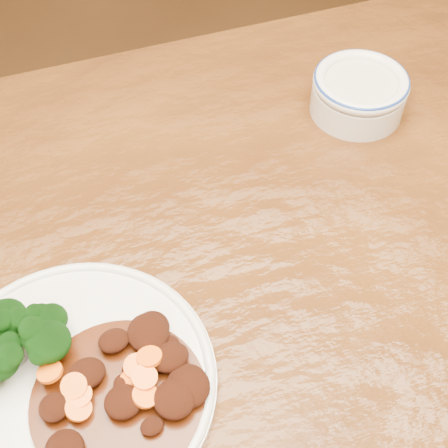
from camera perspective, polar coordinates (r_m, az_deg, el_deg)
name	(u,v)px	position (r m, az deg, el deg)	size (l,w,h in m)	color
dining_table	(260,315)	(0.76, 3.28, -8.35)	(1.56, 1.01, 0.75)	#59300F
dinner_plate	(73,384)	(0.64, -13.68, -14.03)	(0.28, 0.28, 0.02)	silver
broccoli_florets	(5,347)	(0.64, -19.39, -10.60)	(0.12, 0.11, 0.05)	#7E9C51
mince_stew	(133,383)	(0.61, -8.35, -14.16)	(0.17, 0.17, 0.03)	#421407
dip_bowl	(359,92)	(0.87, 12.25, 11.72)	(0.13, 0.13, 0.06)	silver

